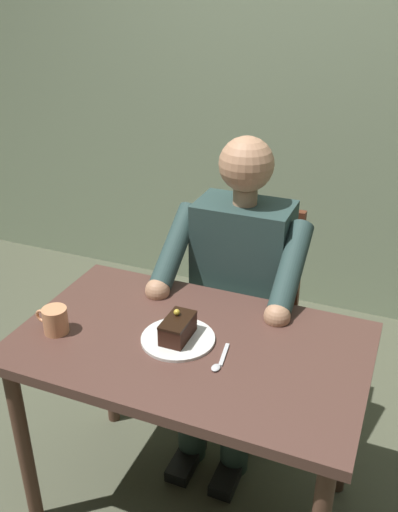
# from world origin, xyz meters

# --- Properties ---
(ground_plane) EXTENTS (14.00, 14.00, 0.00)m
(ground_plane) POSITION_xyz_m (0.00, 0.00, 0.00)
(ground_plane) COLOR #525540
(cafe_rear_panel) EXTENTS (6.40, 0.12, 3.00)m
(cafe_rear_panel) POSITION_xyz_m (0.00, -1.63, 1.50)
(cafe_rear_panel) COLOR gray
(cafe_rear_panel) RESTS_ON ground
(dining_table) EXTENTS (1.10, 0.67, 0.73)m
(dining_table) POSITION_xyz_m (0.00, 0.00, 0.64)
(dining_table) COLOR #53342C
(dining_table) RESTS_ON ground
(chair) EXTENTS (0.42, 0.42, 0.92)m
(chair) POSITION_xyz_m (0.00, -0.61, 0.51)
(chair) COLOR #572A1A
(chair) RESTS_ON ground
(seated_person) EXTENTS (0.53, 0.58, 1.25)m
(seated_person) POSITION_xyz_m (0.00, -0.44, 0.66)
(seated_person) COLOR #2B4340
(seated_person) RESTS_ON ground
(dessert_plate) EXTENTS (0.23, 0.23, 0.01)m
(dessert_plate) POSITION_xyz_m (0.04, 0.01, 0.74)
(dessert_plate) COLOR white
(dessert_plate) RESTS_ON dining_table
(cake_slice) EXTENTS (0.08, 0.13, 0.09)m
(cake_slice) POSITION_xyz_m (0.04, 0.01, 0.78)
(cake_slice) COLOR black
(cake_slice) RESTS_ON dessert_plate
(coffee_cup) EXTENTS (0.11, 0.08, 0.09)m
(coffee_cup) POSITION_xyz_m (0.42, 0.12, 0.78)
(coffee_cup) COLOR tan
(coffee_cup) RESTS_ON dining_table
(dessert_spoon) EXTENTS (0.03, 0.14, 0.01)m
(dessert_spoon) POSITION_xyz_m (-0.12, 0.07, 0.73)
(dessert_spoon) COLOR silver
(dessert_spoon) RESTS_ON dining_table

